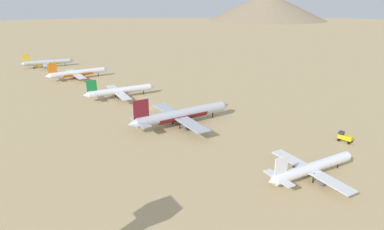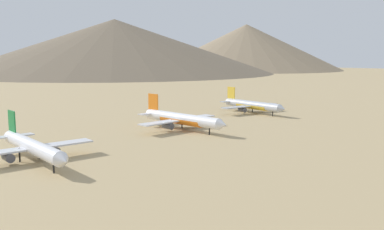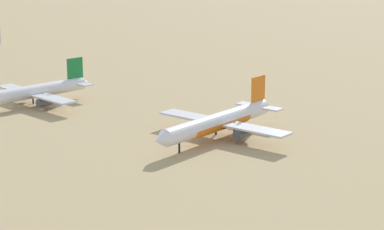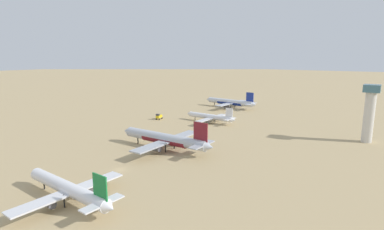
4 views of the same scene
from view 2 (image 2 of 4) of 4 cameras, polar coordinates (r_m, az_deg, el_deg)
name	(u,v)px [view 2 (image 2 of 4)]	position (r m, az deg, el deg)	size (l,w,h in m)	color
parked_jet_3	(32,147)	(118.98, -20.76, -4.01)	(41.99, 34.09, 12.11)	white
parked_jet_4	(181,119)	(158.94, -1.50, -0.52)	(43.70, 35.47, 12.61)	white
parked_jet_5	(252,105)	(207.30, 8.05, 1.33)	(41.15, 33.54, 11.86)	#B2B7C1
desert_hill_0	(246,47)	(837.59, 7.30, 9.05)	(363.88, 363.88, 87.31)	#8C775B
desert_hill_1	(115,46)	(692.34, -10.33, 9.10)	(499.79, 499.79, 84.62)	#70604C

